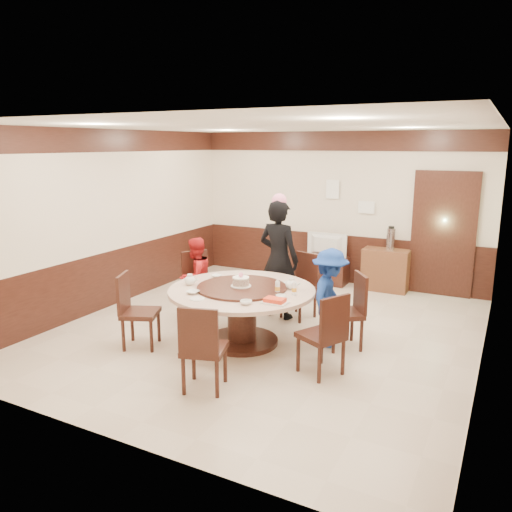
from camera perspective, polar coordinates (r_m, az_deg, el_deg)
The scene contains 29 objects.
room at distance 6.80m, azimuth 1.39°, elevation -0.01°, with size 6.00×6.04×2.84m.
banquet_table at distance 6.52m, azimuth -1.63°, elevation -5.56°, with size 1.90×1.90×0.78m.
chair_0 at distance 6.58m, azimuth 10.15°, elevation -7.69°, with size 0.62×0.61×0.97m.
chair_1 at distance 7.58m, azimuth 4.96°, elevation -4.77°, with size 0.55×0.55×0.97m.
chair_2 at distance 7.71m, azimuth -6.47°, elevation -4.51°, with size 0.62×0.61×0.97m.
chair_3 at distance 6.67m, azimuth -13.19°, elevation -7.56°, with size 0.58×0.58×0.97m.
chair_4 at distance 5.44m, azimuth -5.96°, elevation -12.02°, with size 0.55×0.56×0.97m.
chair_5 at distance 5.80m, azimuth 7.56°, elevation -10.45°, with size 0.60×0.59×0.97m.
person_standing at distance 7.43m, azimuth 2.61°, elevation -0.39°, with size 0.65×0.43×1.78m, color black.
person_red at distance 7.57m, azimuth -6.91°, elevation -2.45°, with size 0.59×0.46×1.22m, color #A91618.
person_blue at distance 6.50m, azimuth 8.40°, elevation -4.74°, with size 0.83×0.48×1.28m, color navy.
birthday_cake at distance 6.43m, azimuth -1.74°, elevation -2.94°, with size 0.26×0.26×0.18m.
teapot_left at distance 6.66m, azimuth -7.55°, elevation -2.78°, with size 0.17×0.15×0.13m, color white.
teapot_right at distance 6.43m, azimuth 4.05°, elevation -3.27°, with size 0.17×0.15×0.13m, color white.
bowl_0 at distance 7.01m, azimuth -4.52°, elevation -2.29°, with size 0.14×0.14×0.03m, color white.
bowl_1 at distance 5.83m, azimuth -1.14°, elevation -5.33°, with size 0.14×0.14×0.04m, color white.
bowl_2 at distance 6.28m, azimuth -7.22°, elevation -4.13°, with size 0.15×0.15×0.04m, color white.
bowl_3 at distance 6.05m, azimuth 2.87°, elevation -4.67°, with size 0.13×0.13×0.04m, color white.
saucer_near at distance 6.05m, azimuth -6.72°, elevation -4.89°, with size 0.18×0.18×0.01m, color white.
saucer_far at distance 6.69m, azimuth 3.82°, elevation -3.10°, with size 0.18×0.18×0.01m, color white.
shrimp_platter at distance 5.86m, azimuth 2.16°, elevation -5.17°, with size 0.30×0.20×0.06m.
bottle_0 at distance 6.21m, azimuth 2.47°, elevation -3.64°, with size 0.06×0.06×0.16m, color white.
bottle_1 at distance 6.17m, azimuth 4.39°, elevation -3.76°, with size 0.06×0.06×0.16m, color white.
tv_stand at distance 9.51m, azimuth 7.86°, elevation -1.57°, with size 0.85×0.45×0.50m, color black.
television at distance 9.40m, azimuth 7.94°, elevation 1.21°, with size 0.77×0.10×0.44m, color gray.
side_cabinet at distance 9.20m, azimuth 14.59°, elevation -1.54°, with size 0.80×0.40×0.75m, color brown.
thermos at distance 9.07m, azimuth 15.14°, elevation 1.88°, with size 0.15×0.15×0.38m, color silver.
notice_left at distance 9.44m, azimuth 8.73°, elevation 7.55°, with size 0.25×0.00×0.35m, color white.
notice_right at distance 9.28m, azimuth 12.48°, elevation 5.45°, with size 0.30×0.00×0.22m, color white.
Camera 1 is at (2.91, -5.95, 2.58)m, focal length 35.00 mm.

